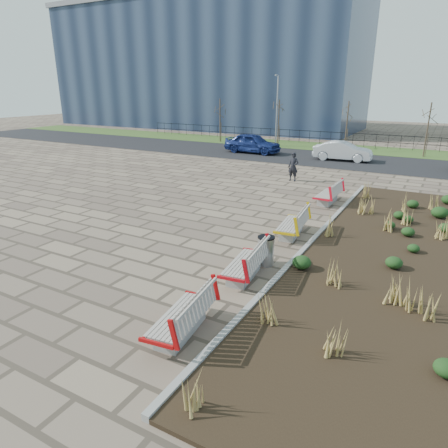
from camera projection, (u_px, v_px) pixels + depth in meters
The scene contains 20 objects.
ground at pixel (129, 275), 11.60m from camera, with size 120.00×120.00×0.00m, color #796753.
planting_bed at pixel (383, 255), 12.85m from camera, with size 4.50×18.00×0.10m, color black.
planting_curb at pixel (312, 241), 13.91m from camera, with size 0.16×18.00×0.15m, color gray.
grass_verge_far at pixel (348, 149), 34.72m from camera, with size 80.00×5.00×0.04m, color #33511E.
road at pixel (330, 159), 29.76m from camera, with size 80.00×7.00×0.02m, color black.
bench_a at pixel (180, 314), 8.68m from camera, with size 0.90×2.10×1.00m, color #B10B0D, non-canonical shape.
bench_b at pixel (244, 261), 11.28m from camera, with size 0.90×2.10×1.00m, color red, non-canonical shape.
bench_c at pixel (291, 222), 14.48m from camera, with size 0.90×2.10×1.00m, color gold, non-canonical shape.
bench_d at pixel (328, 193), 18.53m from camera, with size 0.90×2.10×1.00m, color red, non-canonical shape.
litter_bin at pixel (266, 251), 12.13m from camera, with size 0.50×0.50×0.88m, color #B2B2B7.
pedestrian at pixel (293, 167), 22.77m from camera, with size 0.59×0.39×1.63m, color black.
car_blue at pixel (253, 143), 32.28m from camera, with size 1.84×4.57×1.56m, color navy.
car_silver at pixel (343, 151), 29.02m from camera, with size 1.45×4.15×1.37m, color #B5B9BE.
tree_a at pixel (220, 120), 38.32m from camera, with size 1.40×1.40×4.00m, color #4C3D2D, non-canonical shape.
tree_b at pixel (278, 123), 35.57m from camera, with size 1.40×1.40×4.00m, color #4C3D2D, non-canonical shape.
tree_c at pixel (347, 126), 32.81m from camera, with size 1.40×1.40×4.00m, color #4C3D2D, non-canonical shape.
tree_d at pixel (427, 130), 30.06m from camera, with size 1.40×1.40×4.00m, color #4C3D2D, non-canonical shape.
lamp_west at pixel (277, 112), 34.83m from camera, with size 0.24×0.60×6.00m, color gray, non-canonical shape.
railing_fence at pixel (353, 139), 35.75m from camera, with size 44.00×0.10×1.20m, color black, non-canonical shape.
building_glass at pixel (204, 67), 52.27m from camera, with size 40.00×14.00×15.00m, color #192338.
Camera 1 is at (7.51, -7.81, 5.20)m, focal length 32.00 mm.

